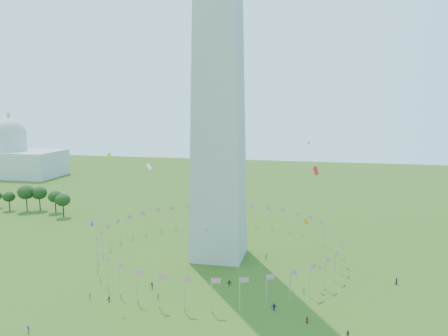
# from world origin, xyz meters

# --- Properties ---
(ground) EXTENTS (600.00, 600.00, 0.00)m
(ground) POSITION_xyz_m (0.00, 0.00, 0.00)
(ground) COLOR #2E4E12
(ground) RESTS_ON ground
(flag_ring) EXTENTS (80.24, 80.24, 9.00)m
(flag_ring) POSITION_xyz_m (-0.00, 50.00, 4.50)
(flag_ring) COLOR silver
(flag_ring) RESTS_ON ground
(capitol_building) EXTENTS (70.00, 35.00, 46.00)m
(capitol_building) POSITION_xyz_m (-180.00, 180.00, 23.00)
(capitol_building) COLOR beige
(capitol_building) RESTS_ON ground
(crowd) EXTENTS (98.29, 71.63, 1.84)m
(crowd) POSITION_xyz_m (4.35, 5.70, 0.84)
(crowd) COLOR gray
(crowd) RESTS_ON ground
(kites_aloft) EXTENTS (118.70, 71.11, 35.98)m
(kites_aloft) POSITION_xyz_m (7.81, 24.73, 20.72)
(kites_aloft) COLOR orange
(kites_aloft) RESTS_ON ground
(tree_line_west) EXTENTS (55.54, 15.82, 12.34)m
(tree_line_west) POSITION_xyz_m (-104.75, 90.62, 5.50)
(tree_line_west) COLOR #244617
(tree_line_west) RESTS_ON ground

